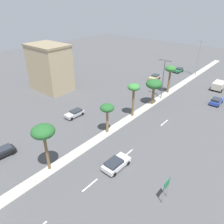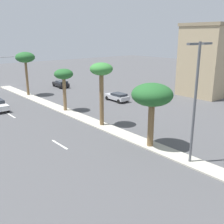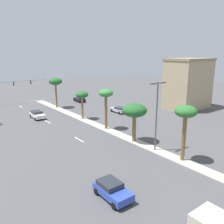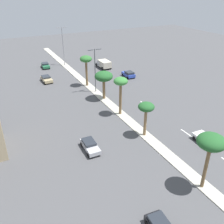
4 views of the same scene
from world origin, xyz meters
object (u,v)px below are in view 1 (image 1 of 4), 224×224
(directional_road_sign, at_px, (167,186))
(street_lamp_left, at_px, (199,56))
(sedan_black_far, at_px, (1,152))
(palm_tree_center, at_px, (134,89))
(palm_tree_right, at_px, (170,70))
(sedan_white_outboard, at_px, (116,164))
(palm_tree_near, at_px, (107,109))
(sedan_tan_near, at_px, (155,77))
(street_lamp_inboard, at_px, (163,76))
(sedan_green_inboard, at_px, (178,70))
(palm_tree_front, at_px, (43,133))
(box_truck, at_px, (219,85))
(palm_tree_leading, at_px, (154,85))
(sedan_silver_right, at_px, (75,113))
(sedan_blue_front, at_px, (216,101))
(commercial_building, at_px, (50,68))

(directional_road_sign, xyz_separation_m, street_lamp_left, (-14.80, 49.01, 4.00))
(sedan_black_far, bearing_deg, street_lamp_left, 81.76)
(palm_tree_center, xyz_separation_m, palm_tree_right, (-0.10, 15.98, 0.01))
(directional_road_sign, relative_size, sedan_white_outboard, 0.72)
(palm_tree_near, height_order, sedan_tan_near, palm_tree_near)
(street_lamp_inboard, relative_size, sedan_green_inboard, 2.35)
(palm_tree_front, distance_m, sedan_white_outboard, 10.92)
(street_lamp_inboard, bearing_deg, palm_tree_front, -90.76)
(sedan_black_far, relative_size, box_truck, 0.80)
(palm_tree_front, bearing_deg, palm_tree_center, 89.51)
(palm_tree_front, distance_m, palm_tree_right, 36.39)
(directional_road_sign, bearing_deg, sedan_black_far, -159.66)
(palm_tree_leading, distance_m, palm_tree_right, 8.55)
(palm_tree_leading, bearing_deg, sedan_black_far, -105.31)
(palm_tree_right, height_order, sedan_silver_right, palm_tree_right)
(sedan_black_far, height_order, sedan_blue_front, sedan_blue_front)
(directional_road_sign, height_order, box_truck, directional_road_sign)
(sedan_silver_right, bearing_deg, sedan_white_outboard, -22.13)
(palm_tree_leading, bearing_deg, sedan_silver_right, -121.60)
(sedan_green_inboard, bearing_deg, palm_tree_near, -82.61)
(palm_tree_front, xyz_separation_m, street_lamp_inboard, (0.43, 32.15, -0.59))
(sedan_tan_near, bearing_deg, commercial_building, -125.04)
(palm_tree_right, relative_size, street_lamp_left, 0.66)
(commercial_building, bearing_deg, palm_tree_center, 3.20)
(palm_tree_near, distance_m, sedan_blue_front, 27.65)
(palm_tree_front, bearing_deg, sedan_white_outboard, 41.07)
(sedan_blue_front, bearing_deg, palm_tree_front, -107.49)
(directional_road_sign, height_order, street_lamp_left, street_lamp_left)
(palm_tree_near, height_order, sedan_silver_right, palm_tree_near)
(palm_tree_front, distance_m, box_truck, 48.33)
(sedan_white_outboard, bearing_deg, box_truck, 86.81)
(palm_tree_front, relative_size, palm_tree_near, 1.28)
(street_lamp_left, bearing_deg, box_truck, -39.64)
(box_truck, bearing_deg, directional_road_sign, -82.14)
(palm_tree_front, xyz_separation_m, sedan_white_outboard, (7.14, 6.22, -5.43))
(sedan_white_outboard, bearing_deg, sedan_tan_near, 111.83)
(palm_tree_leading, bearing_deg, palm_tree_center, -92.16)
(commercial_building, height_order, palm_tree_near, commercial_building)
(directional_road_sign, relative_size, box_truck, 0.59)
(palm_tree_near, distance_m, box_truck, 36.07)
(sedan_black_far, bearing_deg, street_lamp_inboard, 76.51)
(palm_tree_leading, relative_size, sedan_white_outboard, 1.31)
(sedan_green_inboard, height_order, sedan_black_far, sedan_green_inboard)
(palm_tree_center, bearing_deg, palm_tree_leading, 87.84)
(palm_tree_near, relative_size, palm_tree_center, 0.80)
(palm_tree_center, height_order, street_lamp_left, street_lamp_left)
(commercial_building, xyz_separation_m, palm_tree_near, (24.91, -6.57, -1.13))
(sedan_black_far, height_order, sedan_tan_near, sedan_tan_near)
(palm_tree_front, bearing_deg, palm_tree_near, 89.14)
(palm_tree_near, relative_size, sedan_green_inboard, 1.40)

